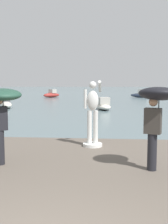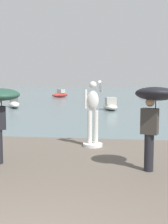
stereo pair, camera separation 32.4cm
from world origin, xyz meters
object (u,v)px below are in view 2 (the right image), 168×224
at_px(onlooker_left, 0,105).
at_px(onlooker_right, 154,105).
at_px(boat_leftward, 151,95).
at_px(boat_rightward, 14,103).
at_px(boat_far, 110,105).
at_px(statue_white_figure, 93,116).
at_px(boat_near, 60,94).

distance_m(onlooker_left, onlooker_right, 3.81).
bearing_deg(boat_leftward, boat_rightward, -126.44).
xyz_separation_m(onlooker_right, boat_rightward, (-11.83, 21.57, -1.49)).
height_order(onlooker_right, boat_rightward, onlooker_right).
distance_m(boat_far, boat_leftward, 25.30).
distance_m(statue_white_figure, boat_far, 17.41).
xyz_separation_m(boat_near, boat_leftward, (16.45, 0.79, 0.04)).
relative_size(onlooker_left, boat_leftward, 0.45).
bearing_deg(boat_far, boat_rightward, 170.16).
xyz_separation_m(boat_leftward, boat_rightward, (-16.74, -22.67, -0.08)).
bearing_deg(boat_leftward, onlooker_left, -101.20).
bearing_deg(statue_white_figure, boat_near, 103.56).
bearing_deg(boat_rightward, statue_white_figure, -61.99).
bearing_deg(boat_far, boat_leftward, 75.10).
distance_m(onlooker_right, boat_far, 19.92).
xyz_separation_m(onlooker_left, boat_near, (-7.73, 43.24, -1.40)).
distance_m(statue_white_figure, boat_rightward, 21.72).
xyz_separation_m(boat_near, boat_far, (9.94, -23.66, -0.09)).
distance_m(boat_leftward, boat_rightward, 28.19).
xyz_separation_m(statue_white_figure, boat_rightward, (-10.19, 19.15, -0.92)).
bearing_deg(onlooker_left, onlooker_right, -3.23).
bearing_deg(boat_far, onlooker_left, -96.45).
height_order(statue_white_figure, boat_far, statue_white_figure).
relative_size(boat_leftward, boat_rightward, 0.91).
distance_m(onlooker_left, boat_rightward, 22.86).
distance_m(onlooker_left, boat_near, 43.95).
xyz_separation_m(statue_white_figure, boat_leftward, (6.55, 41.83, -0.84)).
distance_m(onlooker_right, boat_leftward, 44.54).
xyz_separation_m(boat_far, boat_leftward, (6.51, 24.45, 0.13)).
bearing_deg(boat_near, boat_rightward, -90.77).
height_order(onlooker_left, onlooker_right, onlooker_right).
distance_m(onlooker_left, boat_leftward, 44.91).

